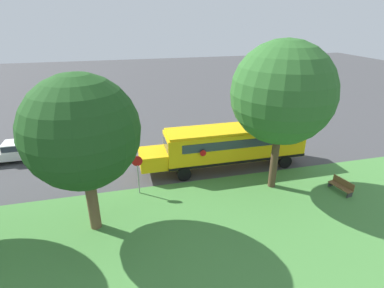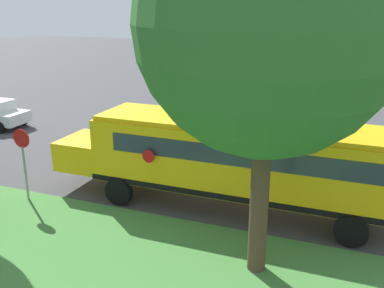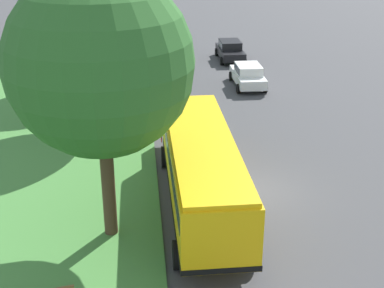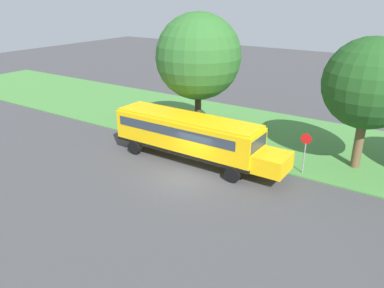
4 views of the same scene
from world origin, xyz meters
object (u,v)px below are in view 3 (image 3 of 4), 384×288
object	(u,v)px
car_white_nearest	(248,74)
oak_tree_beside_bus	(97,63)
oak_tree_roadside_mid	(81,24)
oak_tree_far_end	(91,8)
car_black_middle	(230,49)
school_bus	(201,164)
stop_sign	(141,110)

from	to	relation	value
car_white_nearest	oak_tree_beside_bus	bearing A→B (deg)	-116.26
oak_tree_roadside_mid	oak_tree_far_end	distance (m)	7.94
car_black_middle	oak_tree_roadside_mid	bearing A→B (deg)	-127.09
school_bus	stop_sign	distance (m)	7.48
school_bus	car_white_nearest	bearing A→B (deg)	72.23
school_bus	oak_tree_far_end	bearing A→B (deg)	106.63
oak_tree_far_end	stop_sign	xyz separation A→B (m)	(3.02, -10.52, -3.51)
oak_tree_beside_bus	oak_tree_roadside_mid	xyz separation A→B (m)	(-1.58, 11.41, -0.89)
car_white_nearest	oak_tree_far_end	size ratio (longest dim) A/B	0.53
car_white_nearest	oak_tree_far_end	xyz separation A→B (m)	(-10.42, 1.60, 4.37)
car_white_nearest	oak_tree_roadside_mid	size ratio (longest dim) A/B	0.52
oak_tree_far_end	car_white_nearest	bearing A→B (deg)	-8.71
school_bus	car_black_middle	world-z (taller)	school_bus
school_bus	oak_tree_roadside_mid	bearing A→B (deg)	118.11
oak_tree_far_end	stop_sign	distance (m)	11.49
car_white_nearest	stop_sign	distance (m)	11.63
school_bus	oak_tree_roadside_mid	xyz separation A→B (m)	(-5.19, 9.72, 3.74)
oak_tree_roadside_mid	oak_tree_far_end	world-z (taller)	oak_tree_roadside_mid
car_black_middle	stop_sign	distance (m)	17.89
oak_tree_beside_bus	oak_tree_roadside_mid	distance (m)	11.56
car_white_nearest	oak_tree_beside_bus	xyz separation A→B (m)	(-8.76, -17.75, 5.68)
car_black_middle	stop_sign	size ratio (longest dim) A/B	1.61
oak_tree_beside_bus	oak_tree_roadside_mid	world-z (taller)	oak_tree_beside_bus
oak_tree_roadside_mid	school_bus	bearing A→B (deg)	-61.89
school_bus	oak_tree_roadside_mid	world-z (taller)	oak_tree_roadside_mid
school_bus	car_white_nearest	distance (m)	16.89
car_white_nearest	oak_tree_roadside_mid	world-z (taller)	oak_tree_roadside_mid
car_white_nearest	oak_tree_beside_bus	world-z (taller)	oak_tree_beside_bus
oak_tree_roadside_mid	stop_sign	xyz separation A→B (m)	(2.94, -2.59, -3.93)
car_black_middle	oak_tree_beside_bus	size ratio (longest dim) A/B	0.46
oak_tree_roadside_mid	stop_sign	bearing A→B (deg)	-41.44
car_white_nearest	oak_tree_far_end	distance (m)	11.41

